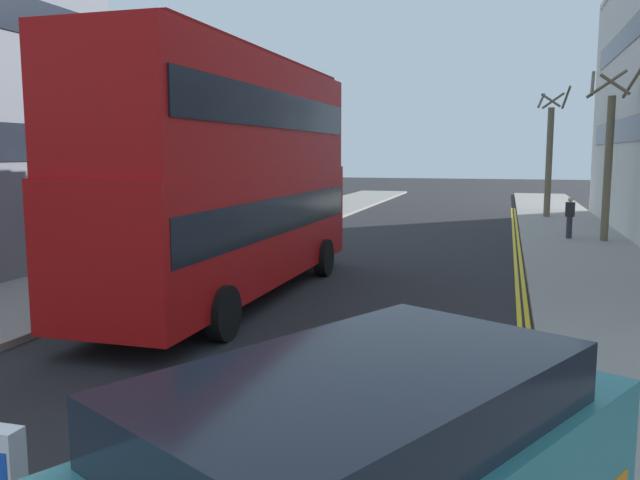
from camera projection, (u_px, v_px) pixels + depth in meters
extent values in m
cube|color=gray|center=(615.00, 294.00, 15.72)|extent=(4.00, 80.00, 0.14)
cube|color=gray|center=(140.00, 268.00, 19.28)|extent=(4.00, 80.00, 0.14)
cube|color=yellow|center=(526.00, 309.00, 14.40)|extent=(0.10, 56.00, 0.01)
cube|color=yellow|center=(519.00, 309.00, 14.44)|extent=(0.10, 56.00, 0.01)
cube|color=#B20F0F|center=(234.00, 226.00, 15.31)|extent=(2.59, 10.82, 2.60)
cube|color=#B20F0F|center=(232.00, 116.00, 14.98)|extent=(2.54, 10.60, 2.50)
cube|color=black|center=(234.00, 213.00, 15.27)|extent=(2.61, 10.39, 0.84)
cube|color=black|center=(232.00, 112.00, 14.96)|extent=(2.60, 10.17, 0.80)
cube|color=yellow|center=(304.00, 158.00, 20.22)|extent=(2.00, 0.08, 0.44)
cube|color=maroon|center=(231.00, 58.00, 14.80)|extent=(2.33, 9.74, 0.10)
cylinder|color=black|center=(242.00, 254.00, 19.01)|extent=(0.31, 1.04, 1.04)
cylinder|color=black|center=(324.00, 258.00, 18.31)|extent=(0.31, 1.04, 1.04)
cylinder|color=black|center=(105.00, 304.00, 12.65)|extent=(0.31, 1.04, 1.04)
cylinder|color=black|center=(223.00, 313.00, 11.94)|extent=(0.31, 1.04, 1.04)
cube|color=black|center=(364.00, 423.00, 4.12)|extent=(2.94, 3.50, 0.76)
cylinder|color=#2D2D38|center=(569.00, 227.00, 25.38)|extent=(0.22, 0.22, 0.85)
cube|color=#26262B|center=(570.00, 209.00, 25.29)|extent=(0.34, 0.22, 0.56)
sphere|color=beige|center=(571.00, 199.00, 25.23)|extent=(0.20, 0.20, 0.20)
cylinder|color=#6B6047|center=(608.00, 169.00, 24.35)|extent=(0.29, 0.29, 5.41)
cylinder|color=#6B6047|center=(633.00, 81.00, 23.92)|extent=(0.54, 1.50, 1.12)
cylinder|color=#6B6047|center=(607.00, 84.00, 24.62)|extent=(1.47, 0.37, 1.08)
cylinder|color=#6B6047|center=(593.00, 83.00, 24.20)|extent=(0.30, 1.43, 1.05)
cylinder|color=#6B6047|center=(615.00, 84.00, 23.44)|extent=(1.10, 0.13, 0.82)
cylinder|color=#6B6047|center=(549.00, 163.00, 33.78)|extent=(0.32, 0.32, 5.64)
cylinder|color=#6B6047|center=(566.00, 97.00, 33.25)|extent=(0.35, 1.46, 1.07)
cylinder|color=#6B6047|center=(553.00, 101.00, 33.83)|extent=(1.13, 0.33, 0.84)
cylinder|color=#6B6047|center=(541.00, 101.00, 33.63)|extent=(0.42, 1.10, 0.83)
cylinder|color=#6B6047|center=(551.00, 100.00, 32.93)|extent=(1.00, 0.27, 0.75)
cube|color=black|center=(640.00, 127.00, 23.68)|extent=(0.04, 24.64, 1.00)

